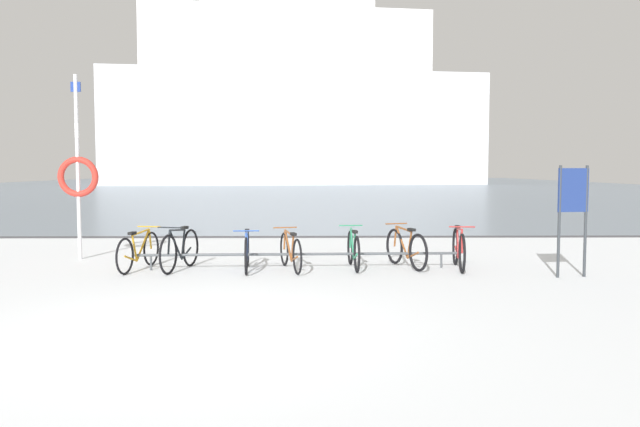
{
  "coord_description": "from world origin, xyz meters",
  "views": [
    {
      "loc": [
        1.35,
        -7.25,
        1.87
      ],
      "look_at": [
        1.54,
        7.1,
        0.85
      ],
      "focal_mm": 35.56,
      "sensor_mm": 36.0,
      "label": 1
    }
  ],
  "objects_px": {
    "bicycle_2": "(247,251)",
    "bicycle_6": "(459,249)",
    "bicycle_4": "(353,250)",
    "info_sign": "(573,202)",
    "bicycle_0": "(139,251)",
    "bicycle_1": "(180,250)",
    "bicycle_5": "(406,248)",
    "ferry_ship": "(292,102)",
    "rescue_post": "(78,173)",
    "bicycle_3": "(290,251)"
  },
  "relations": [
    {
      "from": "bicycle_0",
      "to": "ferry_ship",
      "type": "bearing_deg",
      "value": 89.22
    },
    {
      "from": "bicycle_0",
      "to": "bicycle_4",
      "type": "distance_m",
      "value": 3.98
    },
    {
      "from": "bicycle_0",
      "to": "bicycle_3",
      "type": "xyz_separation_m",
      "value": [
        2.8,
        -0.05,
        -0.01
      ]
    },
    {
      "from": "bicycle_4",
      "to": "info_sign",
      "type": "xyz_separation_m",
      "value": [
        3.7,
        -1.0,
        0.95
      ]
    },
    {
      "from": "bicycle_3",
      "to": "bicycle_6",
      "type": "relative_size",
      "value": 0.97
    },
    {
      "from": "bicycle_3",
      "to": "bicycle_6",
      "type": "height_order",
      "value": "bicycle_6"
    },
    {
      "from": "info_sign",
      "to": "rescue_post",
      "type": "xyz_separation_m",
      "value": [
        -9.28,
        2.32,
        0.47
      ]
    },
    {
      "from": "info_sign",
      "to": "rescue_post",
      "type": "relative_size",
      "value": 0.51
    },
    {
      "from": "bicycle_1",
      "to": "rescue_post",
      "type": "distance_m",
      "value": 3.13
    },
    {
      "from": "bicycle_1",
      "to": "bicycle_6",
      "type": "xyz_separation_m",
      "value": [
        5.17,
        0.1,
        -0.0
      ]
    },
    {
      "from": "bicycle_1",
      "to": "bicycle_6",
      "type": "distance_m",
      "value": 5.17
    },
    {
      "from": "bicycle_3",
      "to": "bicycle_1",
      "type": "bearing_deg",
      "value": -179.7
    },
    {
      "from": "bicycle_5",
      "to": "bicycle_3",
      "type": "bearing_deg",
      "value": -173.08
    },
    {
      "from": "info_sign",
      "to": "bicycle_2",
      "type": "bearing_deg",
      "value": 172.04
    },
    {
      "from": "bicycle_1",
      "to": "bicycle_5",
      "type": "xyz_separation_m",
      "value": [
        4.21,
        0.27,
        -0.01
      ]
    },
    {
      "from": "bicycle_1",
      "to": "ferry_ship",
      "type": "distance_m",
      "value": 65.65
    },
    {
      "from": "bicycle_3",
      "to": "bicycle_0",
      "type": "bearing_deg",
      "value": 179.03
    },
    {
      "from": "bicycle_3",
      "to": "ferry_ship",
      "type": "xyz_separation_m",
      "value": [
        -1.92,
        64.95,
        9.53
      ]
    },
    {
      "from": "rescue_post",
      "to": "bicycle_2",
      "type": "bearing_deg",
      "value": -22.94
    },
    {
      "from": "bicycle_2",
      "to": "rescue_post",
      "type": "bearing_deg",
      "value": 157.06
    },
    {
      "from": "bicycle_4",
      "to": "bicycle_6",
      "type": "height_order",
      "value": "bicycle_6"
    },
    {
      "from": "bicycle_3",
      "to": "rescue_post",
      "type": "xyz_separation_m",
      "value": [
        -4.41,
        1.48,
        1.43
      ]
    },
    {
      "from": "bicycle_2",
      "to": "bicycle_6",
      "type": "distance_m",
      "value": 3.94
    },
    {
      "from": "bicycle_3",
      "to": "bicycle_4",
      "type": "bearing_deg",
      "value": 8.0
    },
    {
      "from": "info_sign",
      "to": "ferry_ship",
      "type": "distance_m",
      "value": 66.7
    },
    {
      "from": "bicycle_5",
      "to": "ferry_ship",
      "type": "xyz_separation_m",
      "value": [
        -4.1,
        64.69,
        9.51
      ]
    },
    {
      "from": "bicycle_4",
      "to": "info_sign",
      "type": "relative_size",
      "value": 0.85
    },
    {
      "from": "bicycle_4",
      "to": "bicycle_6",
      "type": "xyz_separation_m",
      "value": [
        1.96,
        -0.08,
        0.02
      ]
    },
    {
      "from": "ferry_ship",
      "to": "bicycle_5",
      "type": "bearing_deg",
      "value": -86.37
    },
    {
      "from": "bicycle_2",
      "to": "bicycle_5",
      "type": "xyz_separation_m",
      "value": [
        2.97,
        0.31,
        0.01
      ]
    },
    {
      "from": "bicycle_4",
      "to": "ferry_ship",
      "type": "distance_m",
      "value": 65.56
    },
    {
      "from": "bicycle_0",
      "to": "bicycle_5",
      "type": "relative_size",
      "value": 1.06
    },
    {
      "from": "bicycle_0",
      "to": "bicycle_1",
      "type": "height_order",
      "value": "bicycle_1"
    },
    {
      "from": "bicycle_5",
      "to": "info_sign",
      "type": "relative_size",
      "value": 0.84
    },
    {
      "from": "bicycle_4",
      "to": "rescue_post",
      "type": "height_order",
      "value": "rescue_post"
    },
    {
      "from": "bicycle_4",
      "to": "bicycle_5",
      "type": "xyz_separation_m",
      "value": [
        1.0,
        0.1,
        0.01
      ]
    },
    {
      "from": "bicycle_0",
      "to": "ferry_ship",
      "type": "relative_size",
      "value": 0.04
    },
    {
      "from": "bicycle_2",
      "to": "bicycle_3",
      "type": "bearing_deg",
      "value": 3.38
    },
    {
      "from": "bicycle_5",
      "to": "bicycle_1",
      "type": "bearing_deg",
      "value": -176.27
    },
    {
      "from": "bicycle_2",
      "to": "bicycle_6",
      "type": "bearing_deg",
      "value": 1.93
    },
    {
      "from": "bicycle_1",
      "to": "bicycle_4",
      "type": "bearing_deg",
      "value": 3.14
    },
    {
      "from": "ferry_ship",
      "to": "bicycle_0",
      "type": "bearing_deg",
      "value": -90.78
    },
    {
      "from": "rescue_post",
      "to": "ferry_ship",
      "type": "height_order",
      "value": "ferry_ship"
    },
    {
      "from": "bicycle_3",
      "to": "ferry_ship",
      "type": "relative_size",
      "value": 0.04
    },
    {
      "from": "bicycle_1",
      "to": "bicycle_2",
      "type": "relative_size",
      "value": 1.0
    },
    {
      "from": "bicycle_6",
      "to": "info_sign",
      "type": "relative_size",
      "value": 0.9
    },
    {
      "from": "ferry_ship",
      "to": "bicycle_6",
      "type": "bearing_deg",
      "value": -85.54
    },
    {
      "from": "bicycle_0",
      "to": "bicycle_2",
      "type": "relative_size",
      "value": 1.03
    },
    {
      "from": "bicycle_0",
      "to": "bicycle_3",
      "type": "height_order",
      "value": "bicycle_0"
    },
    {
      "from": "bicycle_0",
      "to": "bicycle_4",
      "type": "height_order",
      "value": "bicycle_4"
    }
  ]
}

